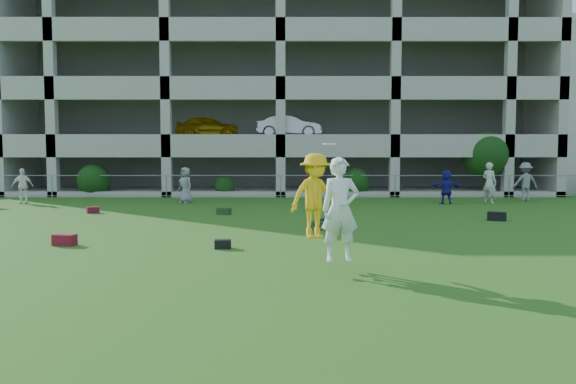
{
  "coord_description": "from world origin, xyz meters",
  "views": [
    {
      "loc": [
        0.33,
        -10.35,
        2.33
      ],
      "look_at": [
        0.35,
        3.0,
        1.4
      ],
      "focal_mm": 35.0,
      "sensor_mm": 36.0,
      "label": 1
    }
  ],
  "objects_px": {
    "bystander_e": "(489,183)",
    "crate_d": "(324,224)",
    "bystander_c": "(185,185)",
    "bystander_b": "(22,186)",
    "parking_garage": "(282,98)",
    "frisbee_contest": "(324,200)",
    "bystander_f": "(525,182)",
    "bystander_d": "(446,187)"
  },
  "relations": [
    {
      "from": "bystander_e",
      "to": "crate_d",
      "type": "distance_m",
      "value": 12.13
    },
    {
      "from": "bystander_c",
      "to": "bystander_e",
      "type": "relative_size",
      "value": 0.88
    },
    {
      "from": "bystander_b",
      "to": "parking_garage",
      "type": "relative_size",
      "value": 0.05
    },
    {
      "from": "frisbee_contest",
      "to": "bystander_f",
      "type": "bearing_deg",
      "value": 55.81
    },
    {
      "from": "bystander_d",
      "to": "frisbee_contest",
      "type": "distance_m",
      "value": 15.82
    },
    {
      "from": "bystander_b",
      "to": "bystander_c",
      "type": "relative_size",
      "value": 0.97
    },
    {
      "from": "bystander_b",
      "to": "bystander_f",
      "type": "xyz_separation_m",
      "value": [
        23.71,
        1.19,
        0.13
      ]
    },
    {
      "from": "bystander_f",
      "to": "crate_d",
      "type": "bearing_deg",
      "value": 40.79
    },
    {
      "from": "bystander_c",
      "to": "crate_d",
      "type": "relative_size",
      "value": 4.77
    },
    {
      "from": "bystander_b",
      "to": "parking_garage",
      "type": "bearing_deg",
      "value": 39.69
    },
    {
      "from": "bystander_b",
      "to": "bystander_e",
      "type": "height_order",
      "value": "bystander_e"
    },
    {
      "from": "bystander_c",
      "to": "crate_d",
      "type": "distance_m",
      "value": 10.6
    },
    {
      "from": "bystander_b",
      "to": "bystander_f",
      "type": "bearing_deg",
      "value": -3.36
    },
    {
      "from": "bystander_c",
      "to": "bystander_b",
      "type": "bearing_deg",
      "value": -137.33
    },
    {
      "from": "parking_garage",
      "to": "bystander_c",
      "type": "bearing_deg",
      "value": -109.95
    },
    {
      "from": "bystander_b",
      "to": "parking_garage",
      "type": "height_order",
      "value": "parking_garage"
    },
    {
      "from": "crate_d",
      "to": "bystander_b",
      "type": "bearing_deg",
      "value": 147.16
    },
    {
      "from": "bystander_d",
      "to": "bystander_b",
      "type": "bearing_deg",
      "value": 0.21
    },
    {
      "from": "bystander_f",
      "to": "crate_d",
      "type": "relative_size",
      "value": 5.34
    },
    {
      "from": "bystander_c",
      "to": "parking_garage",
      "type": "height_order",
      "value": "parking_garage"
    },
    {
      "from": "crate_d",
      "to": "parking_garage",
      "type": "height_order",
      "value": "parking_garage"
    },
    {
      "from": "bystander_d",
      "to": "bystander_e",
      "type": "height_order",
      "value": "bystander_e"
    },
    {
      "from": "bystander_e",
      "to": "parking_garage",
      "type": "xyz_separation_m",
      "value": [
        -9.76,
        12.02,
        5.07
      ]
    },
    {
      "from": "bystander_f",
      "to": "frisbee_contest",
      "type": "height_order",
      "value": "frisbee_contest"
    },
    {
      "from": "bystander_b",
      "to": "bystander_c",
      "type": "bearing_deg",
      "value": -4.81
    },
    {
      "from": "bystander_e",
      "to": "frisbee_contest",
      "type": "xyz_separation_m",
      "value": [
        -8.7,
        -14.91,
        0.44
      ]
    },
    {
      "from": "crate_d",
      "to": "parking_garage",
      "type": "bearing_deg",
      "value": 94.09
    },
    {
      "from": "frisbee_contest",
      "to": "bystander_b",
      "type": "bearing_deg",
      "value": 131.34
    },
    {
      "from": "crate_d",
      "to": "bystander_c",
      "type": "bearing_deg",
      "value": 123.69
    },
    {
      "from": "bystander_b",
      "to": "bystander_c",
      "type": "distance_m",
      "value": 7.49
    },
    {
      "from": "bystander_f",
      "to": "parking_garage",
      "type": "relative_size",
      "value": 0.06
    },
    {
      "from": "frisbee_contest",
      "to": "bystander_c",
      "type": "bearing_deg",
      "value": 110.1
    },
    {
      "from": "bystander_b",
      "to": "bystander_e",
      "type": "bearing_deg",
      "value": -5.64
    },
    {
      "from": "bystander_f",
      "to": "crate_d",
      "type": "distance_m",
      "value": 14.28
    },
    {
      "from": "bystander_d",
      "to": "bystander_f",
      "type": "bearing_deg",
      "value": -159.68
    },
    {
      "from": "bystander_e",
      "to": "parking_garage",
      "type": "height_order",
      "value": "parking_garage"
    },
    {
      "from": "bystander_b",
      "to": "bystander_e",
      "type": "xyz_separation_m",
      "value": [
        21.62,
        0.22,
        0.14
      ]
    },
    {
      "from": "bystander_e",
      "to": "frisbee_contest",
      "type": "relative_size",
      "value": 0.84
    },
    {
      "from": "bystander_d",
      "to": "crate_d",
      "type": "relative_size",
      "value": 4.44
    },
    {
      "from": "bystander_e",
      "to": "crate_d",
      "type": "bearing_deg",
      "value": 98.24
    },
    {
      "from": "crate_d",
      "to": "parking_garage",
      "type": "xyz_separation_m",
      "value": [
        -1.49,
        20.86,
        5.86
      ]
    },
    {
      "from": "frisbee_contest",
      "to": "parking_garage",
      "type": "bearing_deg",
      "value": 92.26
    }
  ]
}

